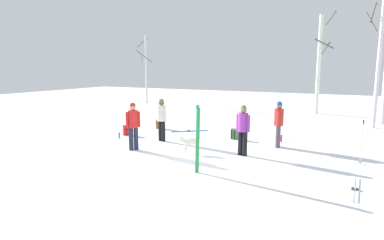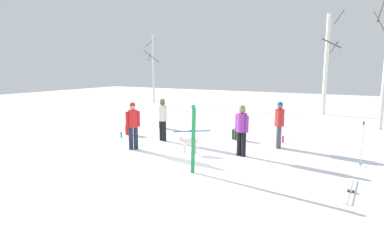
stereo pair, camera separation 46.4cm
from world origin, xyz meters
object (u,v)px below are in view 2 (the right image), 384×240
ski_pair_planted_0 (193,139)px  water_bottle_1 (283,139)px  water_bottle_0 (121,135)px  person_2 (133,123)px  ski_pair_lying_1 (192,131)px  person_0 (163,117)px  ski_poles_0 (362,142)px  birch_tree_1 (327,63)px  ski_pair_lying_0 (351,191)px  backpack_0 (236,134)px  dog (189,142)px  person_1 (279,122)px  backpack_1 (162,124)px  person_3 (242,127)px  backpack_2 (129,130)px  birch_tree_0 (153,68)px

ski_pair_planted_0 → water_bottle_1: size_ratio=7.15×
water_bottle_0 → water_bottle_1: bearing=21.7°
person_2 → ski_pair_lying_1: bearing=86.8°
water_bottle_1 → person_0: bearing=-154.7°
ski_pair_planted_0 → water_bottle_0: (-4.86, 2.49, -0.84)m
ski_poles_0 → birch_tree_1: size_ratio=0.22×
ski_pair_lying_0 → backpack_0: size_ratio=4.05×
dog → ski_pair_lying_0: (5.18, -1.22, -0.38)m
person_1 → ski_pair_lying_0: (2.63, -3.44, -0.97)m
ski_pair_lying_1 → water_bottle_1: size_ratio=5.43×
ski_poles_0 → backpack_1: (-8.71, 2.17, -0.52)m
person_0 → person_2: (-0.14, -1.67, 0.00)m
person_2 → ski_pair_lying_1: person_2 is taller
person_0 → water_bottle_1: (4.33, 2.04, -0.85)m
birch_tree_1 → ski_pair_planted_0: bearing=-96.7°
person_3 → backpack_2: (-5.59, 0.86, -0.77)m
water_bottle_1 → ski_pair_planted_0: bearing=-104.9°
person_0 → backpack_2: person_0 is taller
person_3 → birch_tree_1: size_ratio=0.27×
backpack_2 → birch_tree_0: (-6.68, 11.13, 2.65)m
backpack_2 → birch_tree_0: bearing=121.0°
ski_pair_lying_0 → ski_pair_lying_1: bearing=146.5°
person_3 → water_bottle_1: 2.87m
water_bottle_0 → birch_tree_0: size_ratio=0.05×
backpack_1 → backpack_2: same height
person_2 → birch_tree_0: birch_tree_0 is taller
ski_pair_lying_1 → backpack_1: 1.66m
ski_pair_lying_1 → backpack_0: size_ratio=3.33×
person_3 → backpack_1: (-5.15, 2.82, -0.77)m
person_1 → backpack_1: (-5.97, 1.12, -0.77)m
person_3 → birch_tree_1: birch_tree_1 is taller
water_bottle_0 → birch_tree_1: 13.58m
person_3 → dog: bearing=-163.3°
ski_pair_planted_0 → birch_tree_0: (-11.71, 14.30, 1.90)m
ski_poles_0 → person_3: bearing=-169.8°
backpack_1 → backpack_2: 2.00m
person_1 → water_bottle_1: bearing=93.8°
ski_pair_lying_0 → birch_tree_0: 21.07m
ski_pair_lying_1 → birch_tree_1: (4.58, 8.83, 3.18)m
dog → ski_pair_planted_0: (1.17, -1.78, 0.57)m
water_bottle_0 → person_3: bearing=-1.9°
backpack_2 → water_bottle_0: (0.17, -0.68, -0.09)m
water_bottle_1 → birch_tree_1: bearing=87.9°
ski_pair_planted_0 → ski_pair_lying_0: (4.01, 0.56, -0.95)m
water_bottle_1 → ski_pair_lying_0: bearing=-58.4°
dog → water_bottle_1: 4.03m
birch_tree_0 → backpack_2: bearing=-59.0°
person_0 → person_2: size_ratio=1.00×
person_1 → person_2: (-4.53, -2.78, 0.00)m
water_bottle_0 → ski_pair_planted_0: bearing=-27.1°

